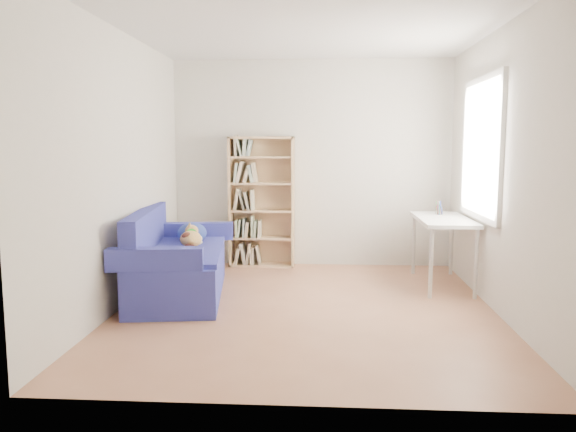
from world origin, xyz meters
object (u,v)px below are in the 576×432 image
object	(u,v)px
sofa	(176,263)
desk	(443,225)
bookshelf	(262,207)
pen_cup	(439,209)

from	to	relation	value
sofa	desk	size ratio (longest dim) A/B	1.59
sofa	bookshelf	bearing A→B (deg)	55.60
sofa	pen_cup	bearing A→B (deg)	9.56
sofa	bookshelf	size ratio (longest dim) A/B	1.15
sofa	desk	world-z (taller)	sofa
pen_cup	bookshelf	bearing A→B (deg)	164.75
desk	bookshelf	bearing A→B (deg)	157.35
pen_cup	desk	bearing A→B (deg)	-91.99
bookshelf	pen_cup	world-z (taller)	bookshelf
bookshelf	desk	xyz separation A→B (m)	(2.08, -0.87, -0.08)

